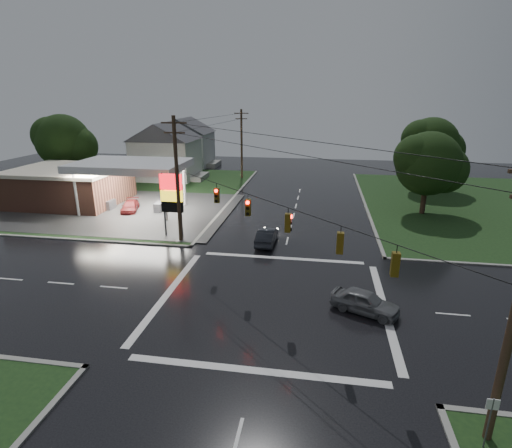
% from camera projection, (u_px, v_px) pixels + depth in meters
% --- Properties ---
extents(ground, '(120.00, 120.00, 0.00)m').
position_uv_depth(ground, '(272.00, 300.00, 25.76)').
color(ground, black).
rests_on(ground, ground).
extents(grass_nw, '(36.00, 36.00, 0.08)m').
position_uv_depth(grass_nw, '(106.00, 192.00, 54.11)').
color(grass_nw, '#173116').
rests_on(grass_nw, ground).
extents(gas_station, '(26.20, 18.00, 5.60)m').
position_uv_depth(gas_station, '(78.00, 183.00, 47.37)').
color(gas_station, '#2D2D2D').
rests_on(gas_station, ground).
extents(pylon_sign, '(2.00, 0.35, 6.00)m').
position_uv_depth(pylon_sign, '(172.00, 195.00, 35.97)').
color(pylon_sign, '#59595E').
rests_on(pylon_sign, ground).
extents(utility_pole_nw, '(2.20, 0.32, 11.00)m').
position_uv_depth(utility_pole_nw, '(177.00, 179.00, 34.35)').
color(utility_pole_nw, '#382619').
rests_on(utility_pole_nw, ground).
extents(utility_pole_n, '(2.20, 0.32, 10.50)m').
position_uv_depth(utility_pole_n, '(242.00, 143.00, 61.16)').
color(utility_pole_n, '#382619').
rests_on(utility_pole_n, ground).
extents(traffic_signals, '(26.87, 26.87, 1.47)m').
position_uv_depth(traffic_signals, '(274.00, 203.00, 23.73)').
color(traffic_signals, black).
rests_on(traffic_signals, ground).
extents(house_near, '(11.05, 8.48, 8.60)m').
position_uv_depth(house_near, '(166.00, 150.00, 61.37)').
color(house_near, silver).
rests_on(house_near, ground).
extents(house_far, '(11.05, 8.48, 8.60)m').
position_uv_depth(house_far, '(185.00, 141.00, 72.78)').
color(house_far, silver).
rests_on(house_far, ground).
extents(tree_nw_behind, '(8.93, 7.60, 10.00)m').
position_uv_depth(tree_nw_behind, '(64.00, 141.00, 57.15)').
color(tree_nw_behind, black).
rests_on(tree_nw_behind, ground).
extents(tree_ne_near, '(7.99, 6.80, 8.98)m').
position_uv_depth(tree_ne_near, '(430.00, 164.00, 42.51)').
color(tree_ne_near, black).
rests_on(tree_ne_near, ground).
extents(tree_ne_far, '(8.46, 7.20, 9.80)m').
position_uv_depth(tree_ne_far, '(432.00, 145.00, 53.11)').
color(tree_ne_far, black).
rests_on(tree_ne_far, ground).
extents(car_north, '(1.63, 4.33, 1.41)m').
position_uv_depth(car_north, '(267.00, 236.00, 35.23)').
color(car_north, black).
rests_on(car_north, ground).
extents(car_crossing, '(4.43, 3.21, 1.40)m').
position_uv_depth(car_crossing, '(365.00, 302.00, 24.13)').
color(car_crossing, slate).
rests_on(car_crossing, ground).
extents(car_pump, '(2.71, 4.35, 1.17)m').
position_uv_depth(car_pump, '(130.00, 206.00, 45.04)').
color(car_pump, '#5B1416').
rests_on(car_pump, ground).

